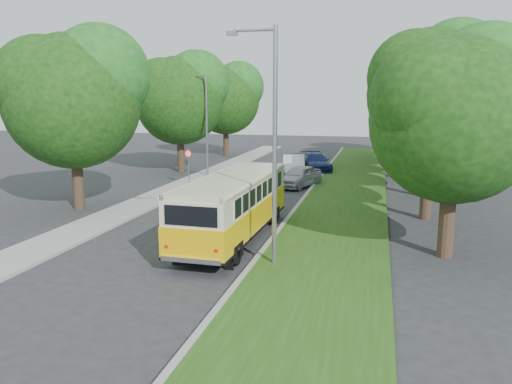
% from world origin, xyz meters
% --- Properties ---
extents(ground, '(120.00, 120.00, 0.00)m').
position_xyz_m(ground, '(0.00, 0.00, 0.00)').
color(ground, '#29292C').
rests_on(ground, ground).
extents(curb, '(0.20, 70.00, 0.15)m').
position_xyz_m(curb, '(3.60, 5.00, 0.07)').
color(curb, gray).
rests_on(curb, ground).
extents(grass_verge, '(4.50, 70.00, 0.13)m').
position_xyz_m(grass_verge, '(5.95, 5.00, 0.07)').
color(grass_verge, '#214A13').
rests_on(grass_verge, ground).
extents(sidewalk, '(2.20, 70.00, 0.12)m').
position_xyz_m(sidewalk, '(-4.80, 5.00, 0.06)').
color(sidewalk, gray).
rests_on(sidewalk, ground).
extents(treeline, '(24.27, 41.91, 9.46)m').
position_xyz_m(treeline, '(3.15, 17.99, 5.93)').
color(treeline, '#332319').
rests_on(treeline, ground).
extents(lamppost_near, '(1.71, 0.16, 8.00)m').
position_xyz_m(lamppost_near, '(4.21, -2.50, 4.37)').
color(lamppost_near, gray).
rests_on(lamppost_near, ground).
extents(lamppost_far, '(1.71, 0.16, 7.50)m').
position_xyz_m(lamppost_far, '(-4.70, 16.00, 4.12)').
color(lamppost_far, gray).
rests_on(lamppost_far, ground).
extents(warning_sign, '(0.56, 0.10, 2.50)m').
position_xyz_m(warning_sign, '(-4.50, 11.98, 1.71)').
color(warning_sign, gray).
rests_on(warning_sign, ground).
extents(vintage_bus, '(2.56, 9.16, 2.71)m').
position_xyz_m(vintage_bus, '(2.04, 0.28, 1.35)').
color(vintage_bus, '#F8BB07').
rests_on(vintage_bus, ground).
extents(car_silver, '(2.91, 4.44, 1.41)m').
position_xyz_m(car_silver, '(2.67, 13.37, 0.70)').
color(car_silver, '#ACACB1').
rests_on(car_silver, ground).
extents(car_white, '(2.37, 4.80, 1.51)m').
position_xyz_m(car_white, '(1.48, 18.22, 0.76)').
color(car_white, white).
rests_on(car_white, ground).
extents(car_blue, '(3.43, 5.28, 1.42)m').
position_xyz_m(car_blue, '(2.78, 20.97, 0.71)').
color(car_blue, navy).
rests_on(car_blue, ground).
extents(car_grey, '(2.43, 4.59, 1.23)m').
position_xyz_m(car_grey, '(2.25, 24.09, 0.62)').
color(car_grey, '#5A5D62').
rests_on(car_grey, ground).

